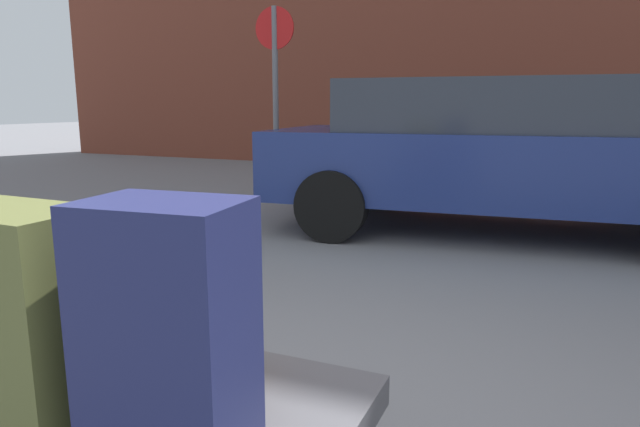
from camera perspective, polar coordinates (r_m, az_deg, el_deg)
name	(u,v)px	position (r m, az deg, el deg)	size (l,w,h in m)	color
luggage_cart	(160,425)	(1.81, -16.10, -20.19)	(1.15, 0.86, 0.34)	#4C4C51
duffel_bag_brown_center	(153,341)	(1.81, -16.80, -12.41)	(0.60, 0.29, 0.30)	#51331E
suitcase_olive_front_left	(16,328)	(1.61, -28.79, -10.30)	(0.44, 0.26, 0.62)	#4C5128
suitcase_navy_rear_left	(169,349)	(1.30, -15.22, -13.28)	(0.34, 0.25, 0.66)	#191E47
parked_car	(496,152)	(5.48, 17.68, 6.03)	(4.44, 2.22, 1.42)	navy
no_parking_sign	(275,83)	(6.93, -4.61, 13.20)	(0.50, 0.07, 2.34)	slate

